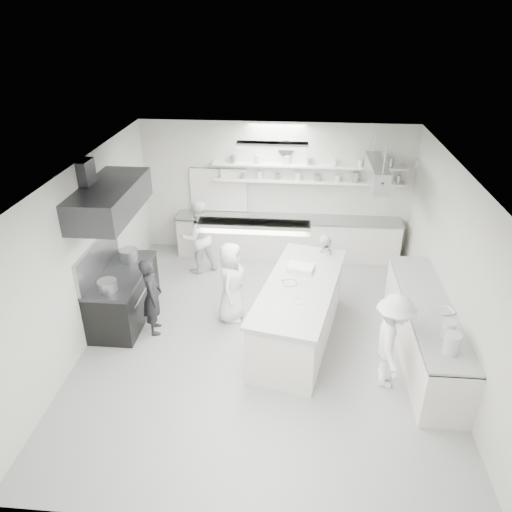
# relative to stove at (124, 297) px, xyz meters

# --- Properties ---
(floor) EXTENTS (6.00, 7.00, 0.02)m
(floor) POSITION_rel_stove_xyz_m (2.60, -0.40, -0.46)
(floor) COLOR #999999
(floor) RESTS_ON ground
(ceiling) EXTENTS (6.00, 7.00, 0.02)m
(ceiling) POSITION_rel_stove_xyz_m (2.60, -0.40, 2.56)
(ceiling) COLOR silver
(ceiling) RESTS_ON wall_back
(wall_back) EXTENTS (6.00, 0.04, 3.00)m
(wall_back) POSITION_rel_stove_xyz_m (2.60, 3.10, 1.05)
(wall_back) COLOR beige
(wall_back) RESTS_ON floor
(wall_front) EXTENTS (6.00, 0.04, 3.00)m
(wall_front) POSITION_rel_stove_xyz_m (2.60, -3.90, 1.05)
(wall_front) COLOR beige
(wall_front) RESTS_ON floor
(wall_left) EXTENTS (0.04, 7.00, 3.00)m
(wall_left) POSITION_rel_stove_xyz_m (-0.40, -0.40, 1.05)
(wall_left) COLOR beige
(wall_left) RESTS_ON floor
(wall_right) EXTENTS (0.04, 7.00, 3.00)m
(wall_right) POSITION_rel_stove_xyz_m (5.60, -0.40, 1.05)
(wall_right) COLOR beige
(wall_right) RESTS_ON floor
(stove) EXTENTS (0.80, 1.80, 0.90)m
(stove) POSITION_rel_stove_xyz_m (0.00, 0.00, 0.00)
(stove) COLOR black
(stove) RESTS_ON floor
(exhaust_hood) EXTENTS (0.85, 2.00, 0.50)m
(exhaust_hood) POSITION_rel_stove_xyz_m (0.00, -0.00, 1.90)
(exhaust_hood) COLOR #313136
(exhaust_hood) RESTS_ON wall_left
(back_counter) EXTENTS (5.00, 0.60, 0.92)m
(back_counter) POSITION_rel_stove_xyz_m (2.90, 2.80, 0.01)
(back_counter) COLOR silver
(back_counter) RESTS_ON floor
(shelf_lower) EXTENTS (4.20, 0.26, 0.04)m
(shelf_lower) POSITION_rel_stove_xyz_m (3.30, 2.97, 1.30)
(shelf_lower) COLOR silver
(shelf_lower) RESTS_ON wall_back
(shelf_upper) EXTENTS (4.20, 0.26, 0.04)m
(shelf_upper) POSITION_rel_stove_xyz_m (3.30, 2.97, 1.65)
(shelf_upper) COLOR silver
(shelf_upper) RESTS_ON wall_back
(pass_through_window) EXTENTS (1.30, 0.04, 1.00)m
(pass_through_window) POSITION_rel_stove_xyz_m (1.30, 3.08, 1.00)
(pass_through_window) COLOR black
(pass_through_window) RESTS_ON wall_back
(wall_clock) EXTENTS (0.32, 0.05, 0.32)m
(wall_clock) POSITION_rel_stove_xyz_m (2.80, 3.06, 2.00)
(wall_clock) COLOR white
(wall_clock) RESTS_ON wall_back
(right_counter) EXTENTS (0.74, 3.30, 0.94)m
(right_counter) POSITION_rel_stove_xyz_m (5.25, -0.60, 0.02)
(right_counter) COLOR silver
(right_counter) RESTS_ON floor
(pot_rack) EXTENTS (0.30, 1.60, 0.40)m
(pot_rack) POSITION_rel_stove_xyz_m (4.60, 2.00, 1.85)
(pot_rack) COLOR #9A9C9F
(pot_rack) RESTS_ON ceiling
(light_fixture_front) EXTENTS (1.30, 0.25, 0.10)m
(light_fixture_front) POSITION_rel_stove_xyz_m (2.60, -2.20, 2.49)
(light_fixture_front) COLOR silver
(light_fixture_front) RESTS_ON ceiling
(light_fixture_rear) EXTENTS (1.30, 0.25, 0.10)m
(light_fixture_rear) POSITION_rel_stove_xyz_m (2.60, 1.40, 2.49)
(light_fixture_rear) COLOR silver
(light_fixture_rear) RESTS_ON ceiling
(prep_island) EXTENTS (1.61, 2.96, 1.03)m
(prep_island) POSITION_rel_stove_xyz_m (3.19, -0.33, 0.07)
(prep_island) COLOR silver
(prep_island) RESTS_ON floor
(stove_pot) EXTENTS (0.34, 0.34, 0.26)m
(stove_pot) POSITION_rel_stove_xyz_m (0.00, 0.50, 0.59)
(stove_pot) COLOR #9A9C9F
(stove_pot) RESTS_ON stove
(cook_stove) EXTENTS (0.47, 0.59, 1.43)m
(cook_stove) POSITION_rel_stove_xyz_m (0.65, -0.35, 0.27)
(cook_stove) COLOR black
(cook_stove) RESTS_ON floor
(cook_back) EXTENTS (0.99, 0.94, 1.61)m
(cook_back) POSITION_rel_stove_xyz_m (1.02, 1.92, 0.35)
(cook_back) COLOR white
(cook_back) RESTS_ON floor
(cook_island_left) EXTENTS (0.57, 0.80, 1.53)m
(cook_island_left) POSITION_rel_stove_xyz_m (1.96, 0.17, 0.31)
(cook_island_left) COLOR white
(cook_island_left) RESTS_ON floor
(cook_island_right) EXTENTS (0.55, 0.90, 1.42)m
(cook_island_right) POSITION_rel_stove_xyz_m (3.64, 0.91, 0.26)
(cook_island_right) COLOR white
(cook_island_right) RESTS_ON floor
(cook_right) EXTENTS (0.65, 1.05, 1.56)m
(cook_right) POSITION_rel_stove_xyz_m (4.57, -1.36, 0.33)
(cook_right) COLOR white
(cook_right) RESTS_ON floor
(bowl_island_a) EXTENTS (0.33, 0.33, 0.06)m
(bowl_island_a) POSITION_rel_stove_xyz_m (3.02, -0.31, 0.62)
(bowl_island_a) COLOR #9A9C9F
(bowl_island_a) RESTS_ON prep_island
(bowl_island_b) EXTENTS (0.23, 0.23, 0.06)m
(bowl_island_b) POSITION_rel_stove_xyz_m (3.18, -0.86, 0.61)
(bowl_island_b) COLOR silver
(bowl_island_b) RESTS_ON prep_island
(bowl_right) EXTENTS (0.33, 0.33, 0.06)m
(bowl_right) POSITION_rel_stove_xyz_m (5.44, -0.77, 0.52)
(bowl_right) COLOR silver
(bowl_right) RESTS_ON right_counter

